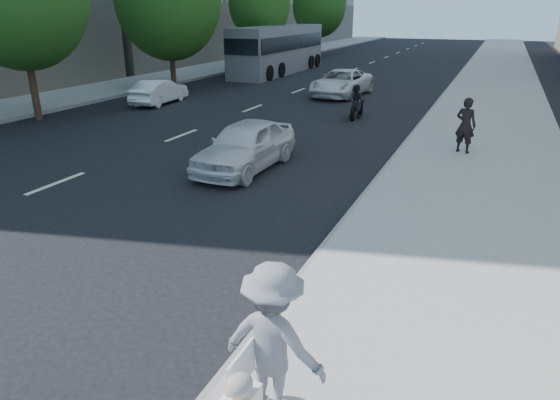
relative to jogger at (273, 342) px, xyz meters
The scene contains 12 objects.
ground 4.13m from the jogger, 125.21° to the left, with size 160.00×160.00×0.00m, color black.
near_sidewalk 23.34m from the jogger, 85.82° to the left, with size 5.00×120.00×0.15m, color gray.
far_sidewalk 30.08m from the jogger, 129.32° to the left, with size 4.50×120.00×0.15m, color gray.
tree_far_d 37.10m from the jogger, 115.69° to the left, with size 4.80×4.80×7.65m.
tree_far_e 50.03m from the jogger, 108.70° to the left, with size 5.40×5.40×7.89m.
jogger is the anchor object (origin of this frame).
pedestrian_woman 12.43m from the jogger, 85.12° to the left, with size 0.63×0.42×1.74m, color black.
white_sedan_near 9.71m from the jogger, 118.89° to the left, with size 1.68×4.17×1.42m, color silver.
white_sedan_mid 21.44m from the jogger, 129.43° to the left, with size 1.27×3.63×1.20m, color white.
white_sedan_far 23.32m from the jogger, 104.91° to the left, with size 2.29×4.96×1.38m, color white.
motorcycle 17.39m from the jogger, 102.12° to the left, with size 0.76×2.05×1.42m.
bus 33.86m from the jogger, 113.37° to the left, with size 2.75×12.06×3.30m.
Camera 1 is at (4.13, -7.31, 4.40)m, focal length 32.00 mm.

